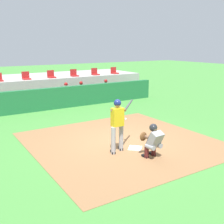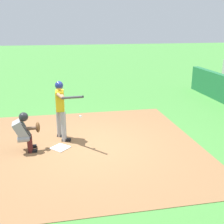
# 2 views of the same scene
# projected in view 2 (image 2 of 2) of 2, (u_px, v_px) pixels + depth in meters

# --- Properties ---
(ground_plane) EXTENTS (80.00, 80.00, 0.00)m
(ground_plane) POSITION_uv_depth(u_px,v_px,m) (88.00, 146.00, 8.31)
(ground_plane) COLOR #428438
(dirt_infield) EXTENTS (6.40, 6.40, 0.01)m
(dirt_infield) POSITION_uv_depth(u_px,v_px,m) (88.00, 146.00, 8.31)
(dirt_infield) COLOR olive
(dirt_infield) RESTS_ON ground
(home_plate) EXTENTS (0.62, 0.62, 0.02)m
(home_plate) POSITION_uv_depth(u_px,v_px,m) (60.00, 148.00, 8.16)
(home_plate) COLOR white
(home_plate) RESTS_ON dirt_infield
(batter_at_plate) EXTENTS (1.31, 0.77, 1.80)m
(batter_at_plate) POSITION_uv_depth(u_px,v_px,m) (61.00, 107.00, 8.50)
(batter_at_plate) COLOR #99999E
(batter_at_plate) RESTS_ON ground
(catcher_crouched) EXTENTS (0.51, 1.90, 1.13)m
(catcher_crouched) POSITION_uv_depth(u_px,v_px,m) (25.00, 130.00, 7.84)
(catcher_crouched) COLOR gray
(catcher_crouched) RESTS_ON ground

